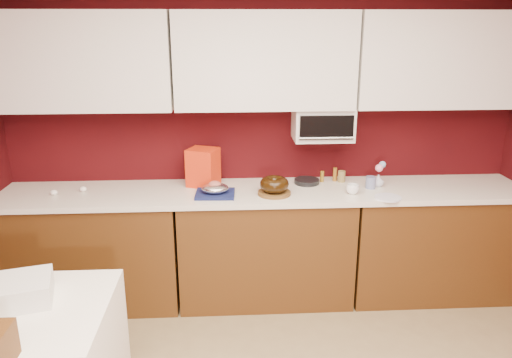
{
  "coord_description": "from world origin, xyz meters",
  "views": [
    {
      "loc": [
        -0.28,
        -1.64,
        2.11
      ],
      "look_at": [
        -0.08,
        1.84,
        1.02
      ],
      "focal_mm": 35.0,
      "sensor_mm": 36.0,
      "label": 1
    }
  ],
  "objects_px": {
    "flower_vase": "(378,180)",
    "foil_ham_nest": "(215,188)",
    "bundt_cake": "(274,184)",
    "blue_jar": "(371,182)",
    "pandoro_box": "(203,167)",
    "coffee_mug": "(353,188)",
    "toaster_oven": "(323,123)",
    "newspaper_stack": "(16,291)"
  },
  "relations": [
    {
      "from": "flower_vase",
      "to": "pandoro_box",
      "type": "bearing_deg",
      "value": 175.53
    },
    {
      "from": "coffee_mug",
      "to": "flower_vase",
      "type": "bearing_deg",
      "value": 34.36
    },
    {
      "from": "toaster_oven",
      "to": "bundt_cake",
      "type": "relative_size",
      "value": 2.11
    },
    {
      "from": "toaster_oven",
      "to": "pandoro_box",
      "type": "height_order",
      "value": "toaster_oven"
    },
    {
      "from": "flower_vase",
      "to": "coffee_mug",
      "type": "bearing_deg",
      "value": -145.64
    },
    {
      "from": "bundt_cake",
      "to": "flower_vase",
      "type": "distance_m",
      "value": 0.84
    },
    {
      "from": "bundt_cake",
      "to": "coffee_mug",
      "type": "height_order",
      "value": "bundt_cake"
    },
    {
      "from": "toaster_oven",
      "to": "coffee_mug",
      "type": "height_order",
      "value": "toaster_oven"
    },
    {
      "from": "pandoro_box",
      "to": "blue_jar",
      "type": "relative_size",
      "value": 3.19
    },
    {
      "from": "foil_ham_nest",
      "to": "coffee_mug",
      "type": "distance_m",
      "value": 1.02
    },
    {
      "from": "blue_jar",
      "to": "newspaper_stack",
      "type": "bearing_deg",
      "value": -149.81
    },
    {
      "from": "foil_ham_nest",
      "to": "newspaper_stack",
      "type": "distance_m",
      "value": 1.54
    },
    {
      "from": "flower_vase",
      "to": "foil_ham_nest",
      "type": "bearing_deg",
      "value": -173.78
    },
    {
      "from": "coffee_mug",
      "to": "toaster_oven",
      "type": "bearing_deg",
      "value": 122.55
    },
    {
      "from": "foil_ham_nest",
      "to": "blue_jar",
      "type": "height_order",
      "value": "same"
    },
    {
      "from": "bundt_cake",
      "to": "foil_ham_nest",
      "type": "distance_m",
      "value": 0.44
    },
    {
      "from": "coffee_mug",
      "to": "newspaper_stack",
      "type": "distance_m",
      "value": 2.31
    },
    {
      "from": "toaster_oven",
      "to": "newspaper_stack",
      "type": "height_order",
      "value": "toaster_oven"
    },
    {
      "from": "bundt_cake",
      "to": "pandoro_box",
      "type": "relative_size",
      "value": 0.73
    },
    {
      "from": "foil_ham_nest",
      "to": "pandoro_box",
      "type": "distance_m",
      "value": 0.28
    },
    {
      "from": "blue_jar",
      "to": "coffee_mug",
      "type": "bearing_deg",
      "value": -143.6
    },
    {
      "from": "foil_ham_nest",
      "to": "bundt_cake",
      "type": "bearing_deg",
      "value": -1.08
    },
    {
      "from": "toaster_oven",
      "to": "flower_vase",
      "type": "relative_size",
      "value": 4.25
    },
    {
      "from": "bundt_cake",
      "to": "blue_jar",
      "type": "bearing_deg",
      "value": 8.03
    },
    {
      "from": "foil_ham_nest",
      "to": "coffee_mug",
      "type": "relative_size",
      "value": 2.25
    },
    {
      "from": "pandoro_box",
      "to": "newspaper_stack",
      "type": "xyz_separation_m",
      "value": [
        -0.9,
        -1.41,
        -0.24
      ]
    },
    {
      "from": "coffee_mug",
      "to": "blue_jar",
      "type": "xyz_separation_m",
      "value": [
        0.17,
        0.13,
        0.0
      ]
    },
    {
      "from": "blue_jar",
      "to": "toaster_oven",
      "type": "bearing_deg",
      "value": 154.92
    },
    {
      "from": "bundt_cake",
      "to": "pandoro_box",
      "type": "height_order",
      "value": "pandoro_box"
    },
    {
      "from": "toaster_oven",
      "to": "blue_jar",
      "type": "height_order",
      "value": "toaster_oven"
    },
    {
      "from": "toaster_oven",
      "to": "flower_vase",
      "type": "xyz_separation_m",
      "value": [
        0.43,
        -0.13,
        -0.42
      ]
    },
    {
      "from": "bundt_cake",
      "to": "coffee_mug",
      "type": "distance_m",
      "value": 0.58
    },
    {
      "from": "coffee_mug",
      "to": "blue_jar",
      "type": "bearing_deg",
      "value": 36.4
    },
    {
      "from": "foil_ham_nest",
      "to": "flower_vase",
      "type": "bearing_deg",
      "value": 6.22
    },
    {
      "from": "bundt_cake",
      "to": "newspaper_stack",
      "type": "height_order",
      "value": "bundt_cake"
    },
    {
      "from": "blue_jar",
      "to": "pandoro_box",
      "type": "bearing_deg",
      "value": 173.54
    },
    {
      "from": "pandoro_box",
      "to": "foil_ham_nest",
      "type": "bearing_deg",
      "value": -46.91
    },
    {
      "from": "toaster_oven",
      "to": "pandoro_box",
      "type": "relative_size",
      "value": 1.53
    },
    {
      "from": "bundt_cake",
      "to": "newspaper_stack",
      "type": "xyz_separation_m",
      "value": [
        -1.42,
        -1.16,
        -0.17
      ]
    },
    {
      "from": "bundt_cake",
      "to": "blue_jar",
      "type": "distance_m",
      "value": 0.76
    },
    {
      "from": "newspaper_stack",
      "to": "flower_vase",
      "type": "bearing_deg",
      "value": 30.15
    },
    {
      "from": "foil_ham_nest",
      "to": "newspaper_stack",
      "type": "bearing_deg",
      "value": -130.25
    }
  ]
}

